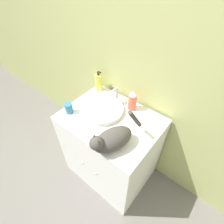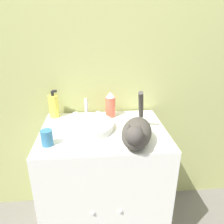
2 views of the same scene
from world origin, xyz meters
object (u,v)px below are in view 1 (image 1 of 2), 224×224
(cup, at_px, (69,108))
(spray_bottle, at_px, (132,100))
(cat, at_px, (112,139))
(soap_bottle, at_px, (99,82))

(cup, bearing_deg, spray_bottle, 44.10)
(cat, distance_m, soap_bottle, 0.64)
(cup, bearing_deg, soap_bottle, 93.01)
(soap_bottle, xyz_separation_m, cup, (0.02, -0.37, -0.04))
(cup, bearing_deg, cat, -4.76)
(soap_bottle, bearing_deg, spray_bottle, -3.72)
(cat, distance_m, cup, 0.47)
(spray_bottle, bearing_deg, cat, -74.94)
(soap_bottle, relative_size, spray_bottle, 1.10)
(cat, bearing_deg, cup, -76.94)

